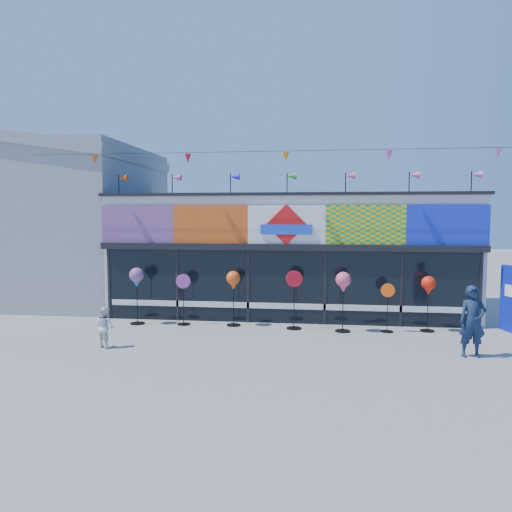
% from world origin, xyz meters
% --- Properties ---
extents(ground, '(80.00, 80.00, 0.00)m').
position_xyz_m(ground, '(0.00, 0.00, 0.00)').
color(ground, gray).
rests_on(ground, ground).
extents(kite_shop, '(16.00, 5.70, 5.31)m').
position_xyz_m(kite_shop, '(0.00, 5.94, 2.05)').
color(kite_shop, silver).
rests_on(kite_shop, ground).
extents(neighbour_building, '(8.18, 7.20, 6.87)m').
position_xyz_m(neighbour_building, '(-10.00, 7.00, 3.20)').
color(neighbour_building, gray).
rests_on(neighbour_building, ground).
extents(spinner_0, '(0.45, 0.45, 1.77)m').
position_xyz_m(spinner_0, '(-4.60, 2.71, 1.41)').
color(spinner_0, black).
rests_on(spinner_0, ground).
extents(spinner_1, '(0.43, 0.40, 1.58)m').
position_xyz_m(spinner_1, '(-3.14, 2.80, 0.84)').
color(spinner_1, black).
rests_on(spinner_1, ground).
extents(spinner_2, '(0.43, 0.43, 1.69)m').
position_xyz_m(spinner_2, '(-1.58, 2.86, 1.35)').
color(spinner_2, black).
rests_on(spinner_2, ground).
extents(spinner_3, '(0.49, 0.45, 1.75)m').
position_xyz_m(spinner_3, '(0.29, 2.67, 0.93)').
color(spinner_3, black).
rests_on(spinner_3, ground).
extents(spinner_4, '(0.44, 0.44, 1.76)m').
position_xyz_m(spinner_4, '(1.72, 2.49, 1.41)').
color(spinner_4, black).
rests_on(spinner_4, ground).
extents(spinner_5, '(0.39, 0.36, 1.43)m').
position_xyz_m(spinner_5, '(3.00, 2.61, 0.75)').
color(spinner_5, black).
rests_on(spinner_5, ground).
extents(spinner_6, '(0.41, 0.41, 1.63)m').
position_xyz_m(spinner_6, '(4.18, 2.85, 1.31)').
color(spinner_6, black).
rests_on(spinner_6, ground).
extents(adult_man, '(0.65, 0.45, 1.72)m').
position_xyz_m(adult_man, '(4.68, 0.26, 0.86)').
color(adult_man, '#14233E').
rests_on(adult_man, ground).
extents(child, '(0.59, 0.50, 1.06)m').
position_xyz_m(child, '(-4.42, -0.03, 0.53)').
color(child, white).
rests_on(child, ground).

